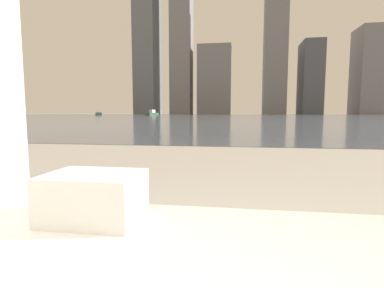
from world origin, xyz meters
TOP-DOWN VIEW (x-y plane):
  - towel_stack at (-0.01, 0.85)m, footprint 0.23×0.18m
  - harbor_water at (0.00, 62.00)m, footprint 180.00×110.00m
  - harbor_boat_1 at (-20.11, 70.29)m, footprint 2.50×4.03m
  - harbor_boat_2 at (-34.09, 70.89)m, footprint 3.16×4.54m
  - skyline_tower_0 at (-35.61, 118.00)m, footprint 8.13×13.26m
  - skyline_tower_1 at (-21.82, 118.00)m, footprint 7.94×9.33m
  - skyline_tower_2 at (-8.81, 118.00)m, footprint 12.64×9.84m
  - skyline_tower_3 at (13.73, 118.00)m, footprint 8.27×8.44m
  - skyline_tower_4 at (26.59, 118.00)m, footprint 7.08×13.22m
  - skyline_tower_5 at (47.33, 118.00)m, footprint 10.66×12.60m

SIDE VIEW (x-z plane):
  - harbor_water at x=0.00m, z-range 0.00..0.01m
  - harbor_boat_1 at x=-20.11m, z-range -0.20..1.23m
  - towel_stack at x=-0.01m, z-range 0.52..0.64m
  - harbor_boat_2 at x=-34.09m, z-range -0.23..1.39m
  - skyline_tower_2 at x=-8.81m, z-range 0.00..26.10m
  - skyline_tower_4 at x=26.59m, z-range 0.00..26.45m
  - skyline_tower_5 at x=47.33m, z-range 0.00..30.67m
  - skyline_tower_3 at x=13.73m, z-range 0.00..48.17m
  - skyline_tower_1 at x=-21.82m, z-range 0.00..67.44m
  - skyline_tower_0 at x=-35.61m, z-range 0.00..67.69m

